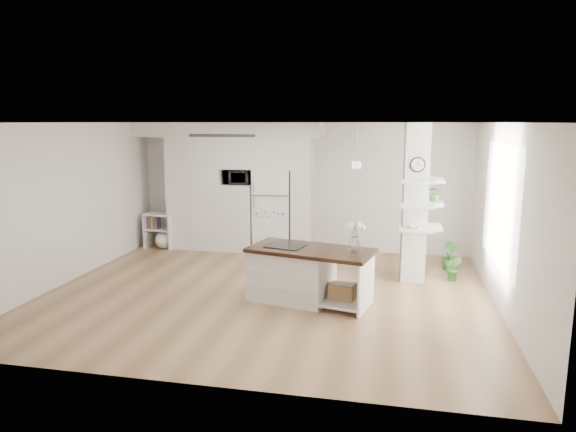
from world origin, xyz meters
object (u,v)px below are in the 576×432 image
refrigerator (274,210)px  floor_plant_a (454,268)px  kitchen_island (298,272)px  bookshelf (161,233)px

refrigerator → floor_plant_a: refrigerator is taller
kitchen_island → floor_plant_a: bearing=43.7°
refrigerator → bookshelf: size_ratio=2.29×
kitchen_island → bookshelf: kitchen_island is taller
refrigerator → bookshelf: 2.52m
kitchen_island → floor_plant_a: kitchen_island is taller
floor_plant_a → refrigerator: bearing=158.1°
refrigerator → kitchen_island: refrigerator is taller
refrigerator → kitchen_island: 3.11m
bookshelf → floor_plant_a: bookshelf is taller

